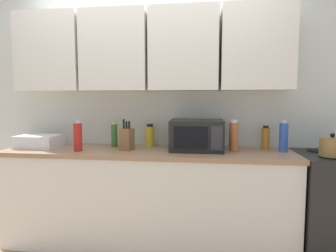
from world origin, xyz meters
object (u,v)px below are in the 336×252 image
(bottle_blue_cleaner, at_px, (284,137))
(bottle_red_sauce, at_px, (78,137))
(bottle_yellow_mustard, at_px, (150,136))
(bottle_spice_jar, at_px, (234,136))
(bottle_green_oil, at_px, (114,135))
(kettle, at_px, (332,147))
(knife_block, at_px, (127,139))
(microwave, at_px, (197,135))
(bottle_amber_vinegar, at_px, (265,138))
(dish_rack, at_px, (39,141))

(bottle_blue_cleaner, bearing_deg, bottle_red_sauce, -173.43)
(bottle_yellow_mustard, bearing_deg, bottle_spice_jar, -11.64)
(bottle_yellow_mustard, xyz_separation_m, bottle_green_oil, (-0.34, -0.08, 0.01))
(kettle, bearing_deg, knife_block, 175.97)
(knife_block, distance_m, bottle_blue_cleaner, 1.41)
(microwave, bearing_deg, bottle_yellow_mustard, 160.11)
(microwave, height_order, bottle_amber_vinegar, microwave)
(bottle_green_oil, relative_size, bottle_amber_vinegar, 1.08)
(microwave, distance_m, dish_rack, 1.53)
(bottle_green_oil, xyz_separation_m, bottle_amber_vinegar, (1.45, 0.04, -0.01))
(bottle_yellow_mustard, relative_size, bottle_green_oil, 0.93)
(knife_block, distance_m, bottle_amber_vinegar, 1.29)
(knife_block, bearing_deg, bottle_blue_cleaner, 4.27)
(bottle_blue_cleaner, bearing_deg, bottle_amber_vinegar, 143.19)
(dish_rack, bearing_deg, microwave, 1.40)
(bottle_yellow_mustard, xyz_separation_m, bottle_spice_jar, (0.80, -0.17, 0.03))
(bottle_amber_vinegar, distance_m, bottle_blue_cleaner, 0.17)
(bottle_red_sauce, xyz_separation_m, bottle_green_oil, (0.25, 0.27, -0.02))
(microwave, relative_size, dish_rack, 1.26)
(knife_block, bearing_deg, kettle, -4.03)
(dish_rack, xyz_separation_m, knife_block, (0.89, -0.04, 0.04))
(dish_rack, xyz_separation_m, bottle_green_oil, (0.72, 0.13, 0.06))
(bottle_green_oil, bearing_deg, bottle_spice_jar, -4.22)
(bottle_yellow_mustard, distance_m, bottle_amber_vinegar, 1.11)
(bottle_blue_cleaner, bearing_deg, bottle_spice_jar, -176.84)
(bottle_red_sauce, distance_m, bottle_spice_jar, 1.41)
(dish_rack, xyz_separation_m, bottle_red_sauce, (0.47, -0.14, 0.07))
(kettle, relative_size, bottle_spice_jar, 0.66)
(microwave, height_order, dish_rack, microwave)
(bottle_yellow_mustard, height_order, bottle_spice_jar, bottle_spice_jar)
(bottle_green_oil, bearing_deg, knife_block, -43.64)
(bottle_yellow_mustard, height_order, bottle_blue_cleaner, bottle_blue_cleaner)
(knife_block, bearing_deg, bottle_yellow_mustard, 55.98)
(kettle, xyz_separation_m, dish_rack, (-2.61, 0.16, -0.03))
(bottle_green_oil, distance_m, bottle_amber_vinegar, 1.45)
(bottle_yellow_mustard, height_order, bottle_green_oil, bottle_green_oil)
(dish_rack, relative_size, bottle_amber_vinegar, 1.71)
(knife_block, height_order, bottle_red_sauce, knife_block)
(bottle_red_sauce, bearing_deg, bottle_green_oil, 47.15)
(knife_block, relative_size, bottle_amber_vinegar, 1.30)
(bottle_red_sauce, xyz_separation_m, bottle_spice_jar, (1.40, 0.19, 0.01))
(knife_block, bearing_deg, bottle_green_oil, 136.36)
(bottle_green_oil, relative_size, bottle_blue_cleaner, 0.85)
(bottle_blue_cleaner, bearing_deg, knife_block, -175.73)
(dish_rack, distance_m, bottle_amber_vinegar, 2.17)
(kettle, bearing_deg, bottle_amber_vinegar, 143.86)
(kettle, height_order, bottle_blue_cleaner, bottle_blue_cleaner)
(bottle_blue_cleaner, bearing_deg, microwave, -177.82)
(knife_block, relative_size, bottle_yellow_mustard, 1.30)
(bottle_yellow_mustard, distance_m, bottle_spice_jar, 0.82)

